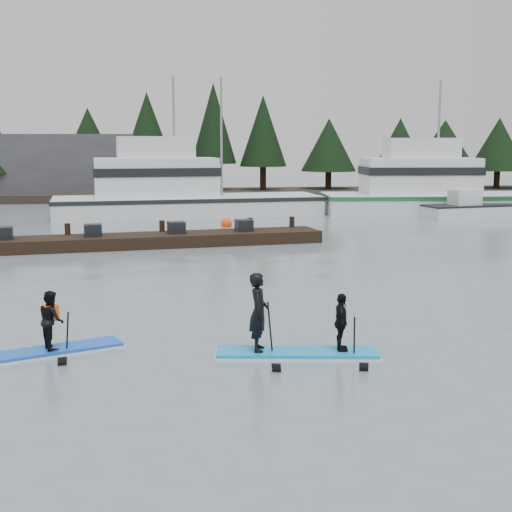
{
  "coord_description": "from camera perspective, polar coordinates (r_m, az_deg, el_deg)",
  "views": [
    {
      "loc": [
        -2.42,
        -14.36,
        4.38
      ],
      "look_at": [
        0.0,
        6.0,
        1.1
      ],
      "focal_mm": 50.0,
      "sensor_mm": 36.0,
      "label": 1
    }
  ],
  "objects": [
    {
      "name": "paddleboard_solo",
      "position": [
        15.56,
        -16.01,
        -5.8
      ],
      "size": [
        2.92,
        1.76,
        1.82
      ],
      "rotation": [
        0.0,
        0.0,
        0.4
      ],
      "color": "blue",
      "rests_on": "ground"
    },
    {
      "name": "buoy_c",
      "position": [
        45.51,
        14.5,
        3.28
      ],
      "size": [
        0.62,
        0.62,
        0.62
      ],
      "primitive_type": "sphere",
      "color": "#FF410C",
      "rests_on": "ground"
    },
    {
      "name": "waterfront_building",
      "position": [
        59.53,
        -18.12,
        6.83
      ],
      "size": [
        18.0,
        6.0,
        5.0
      ],
      "primitive_type": "cube",
      "color": "#4C4C51",
      "rests_on": "ground"
    },
    {
      "name": "fishing_boat_large",
      "position": [
        43.28,
        -6.09,
        4.14
      ],
      "size": [
        16.3,
        6.27,
        9.17
      ],
      "rotation": [
        0.0,
        0.0,
        0.12
      ],
      "color": "silver",
      "rests_on": "ground"
    },
    {
      "name": "paddleboard_duo",
      "position": [
        14.77,
        3.01,
        -5.8
      ],
      "size": [
        3.41,
        1.4,
        2.23
      ],
      "rotation": [
        0.0,
        0.0,
        -0.13
      ],
      "color": "#1793D8",
      "rests_on": "ground"
    },
    {
      "name": "skiff",
      "position": [
        43.86,
        17.39,
        3.45
      ],
      "size": [
        6.94,
        3.28,
        0.78
      ],
      "primitive_type": "cube",
      "rotation": [
        0.0,
        0.0,
        0.2
      ],
      "color": "silver",
      "rests_on": "ground"
    },
    {
      "name": "far_shore",
      "position": [
        56.56,
        -4.32,
        4.93
      ],
      "size": [
        70.0,
        8.0,
        0.6
      ],
      "primitive_type": "cube",
      "color": "#2D281E",
      "rests_on": "ground"
    },
    {
      "name": "fishing_boat_medium",
      "position": [
        46.05,
        14.58,
        4.16
      ],
      "size": [
        15.68,
        5.27,
        9.07
      ],
      "rotation": [
        0.0,
        0.0,
        -0.06
      ],
      "color": "silver",
      "rests_on": "ground"
    },
    {
      "name": "floating_dock",
      "position": [
        30.55,
        -9.14,
        1.22
      ],
      "size": [
        15.7,
        4.55,
        0.52
      ],
      "primitive_type": "cube",
      "rotation": [
        0.0,
        0.0,
        0.16
      ],
      "color": "black",
      "rests_on": "ground"
    },
    {
      "name": "buoy_b",
      "position": [
        37.44,
        -2.37,
        2.36
      ],
      "size": [
        0.58,
        0.58,
        0.58
      ],
      "primitive_type": "sphere",
      "color": "#FF410C",
      "rests_on": "ground"
    },
    {
      "name": "ground",
      "position": [
        15.21,
        2.69,
        -7.66
      ],
      "size": [
        160.0,
        160.0,
        0.0
      ],
      "primitive_type": "plane",
      "color": "slate",
      "rests_on": "ground"
    },
    {
      "name": "treeline",
      "position": [
        56.58,
        -4.32,
        4.62
      ],
      "size": [
        60.0,
        4.0,
        8.0
      ],
      "primitive_type": null,
      "color": "black",
      "rests_on": "ground"
    }
  ]
}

